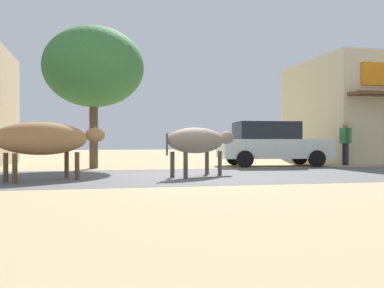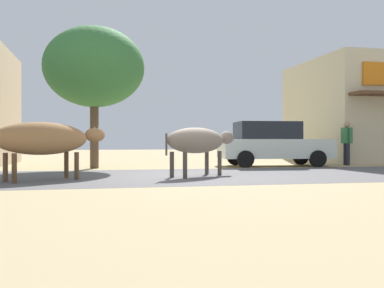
{
  "view_description": "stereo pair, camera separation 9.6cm",
  "coord_description": "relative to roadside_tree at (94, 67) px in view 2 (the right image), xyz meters",
  "views": [
    {
      "loc": [
        -2.31,
        -11.45,
        0.9
      ],
      "look_at": [
        0.5,
        1.0,
        0.84
      ],
      "focal_mm": 41.26,
      "sensor_mm": 36.0,
      "label": 1
    },
    {
      "loc": [
        -2.22,
        -11.47,
        0.9
      ],
      "look_at": [
        0.5,
        1.0,
        0.84
      ],
      "focal_mm": 41.26,
      "sensor_mm": 36.0,
      "label": 2
    }
  ],
  "objects": [
    {
      "name": "ground",
      "position": [
        2.28,
        -3.89,
        -3.43
      ],
      "size": [
        80.0,
        80.0,
        0.0
      ],
      "primitive_type": "plane",
      "color": "tan"
    },
    {
      "name": "asphalt_road",
      "position": [
        2.28,
        -3.89,
        -3.43
      ],
      "size": [
        72.0,
        5.6,
        0.0
      ],
      "primitive_type": "cube",
      "color": "#585556",
      "rests_on": "ground"
    },
    {
      "name": "storefront_right_club",
      "position": [
        13.28,
        3.05,
        -1.13
      ],
      "size": [
        7.47,
        6.76,
        4.61
      ],
      "color": "beige",
      "rests_on": "ground"
    },
    {
      "name": "roadside_tree",
      "position": [
        0.0,
        0.0,
        0.0
      ],
      "size": [
        3.41,
        3.41,
        4.81
      ],
      "color": "brown",
      "rests_on": "ground"
    },
    {
      "name": "parked_hatchback_car",
      "position": [
        6.45,
        -0.03,
        -2.59
      ],
      "size": [
        4.2,
        2.14,
        1.64
      ],
      "color": "silver",
      "rests_on": "ground"
    },
    {
      "name": "cow_near_brown",
      "position": [
        -1.12,
        -4.6,
        -2.47
      ],
      "size": [
        2.68,
        1.87,
        1.36
      ],
      "color": "#9A6C41",
      "rests_on": "ground"
    },
    {
      "name": "cow_far_dark",
      "position": [
        2.68,
        -4.11,
        -2.51
      ],
      "size": [
        2.43,
        1.98,
        1.27
      ],
      "color": "gray",
      "rests_on": "ground"
    },
    {
      "name": "pedestrian_by_shop",
      "position": [
        9.47,
        -0.1,
        -2.45
      ],
      "size": [
        0.27,
        0.61,
        1.68
      ],
      "color": "#262633",
      "rests_on": "ground"
    }
  ]
}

